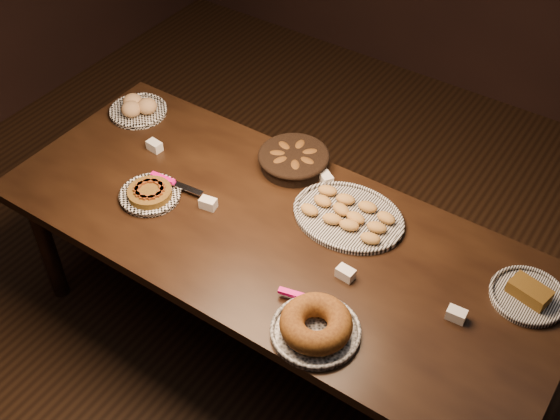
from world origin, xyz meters
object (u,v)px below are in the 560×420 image
Objects in this scene: apple_tart_plate at (150,193)px; buffet_table at (275,243)px; bundt_cake_plate at (316,326)px; madeleine_platter at (348,215)px.

buffet_table is at bearing 33.85° from apple_tart_plate.
apple_tart_plate reaches higher than buffet_table.
buffet_table is at bearing 151.01° from bundt_cake_plate.
buffet_table is 6.39× the size of bundt_cake_plate.
apple_tart_plate is 0.68× the size of madeleine_platter.
buffet_table is at bearing -126.91° from madeleine_platter.
bundt_cake_plate reaches higher than buffet_table.
apple_tart_plate is at bearing -166.33° from buffet_table.
madeleine_platter is (0.21, 0.23, 0.09)m from buffet_table.
bundt_cake_plate is (0.97, -0.21, 0.02)m from apple_tart_plate.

